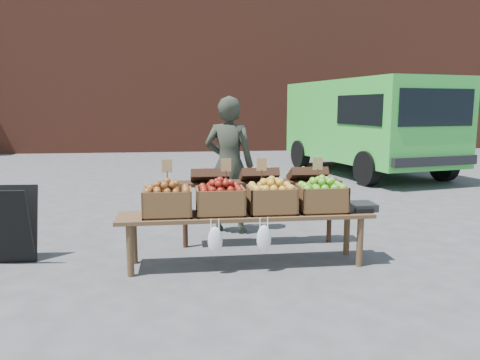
{
  "coord_description": "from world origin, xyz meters",
  "views": [
    {
      "loc": [
        -1.33,
        -4.59,
        1.7
      ],
      "look_at": [
        -0.65,
        0.72,
        0.85
      ],
      "focal_mm": 35.0,
      "sensor_mm": 36.0,
      "label": 1
    }
  ],
  "objects": [
    {
      "name": "ground",
      "position": [
        0.0,
        0.0,
        0.0
      ],
      "size": [
        80.0,
        80.0,
        0.0
      ],
      "primitive_type": "plane",
      "color": "#48484B"
    },
    {
      "name": "brick_building",
      "position": [
        0.0,
        15.0,
        5.0
      ],
      "size": [
        24.0,
        4.0,
        10.0
      ],
      "primitive_type": "cube",
      "color": "brown",
      "rests_on": "ground"
    },
    {
      "name": "delivery_van",
      "position": [
        3.32,
        6.7,
        1.16
      ],
      "size": [
        3.36,
        5.54,
        2.32
      ],
      "primitive_type": null,
      "rotation": [
        0.0,
        0.0,
        0.2
      ],
      "color": "green",
      "rests_on": "ground"
    },
    {
      "name": "vendor",
      "position": [
        -0.68,
        1.59,
        0.92
      ],
      "size": [
        0.78,
        0.65,
        1.83
      ],
      "primitive_type": "imported",
      "rotation": [
        0.0,
        0.0,
        2.78
      ],
      "color": "#2A2F25",
      "rests_on": "ground"
    },
    {
      "name": "chalkboard_sign",
      "position": [
        -3.21,
        0.62,
        0.43
      ],
      "size": [
        0.58,
        0.35,
        0.85
      ],
      "primitive_type": null,
      "rotation": [
        0.0,
        0.0,
        -0.07
      ],
      "color": "black",
      "rests_on": "ground"
    },
    {
      "name": "back_table",
      "position": [
        -0.39,
        0.94,
        0.52
      ],
      "size": [
        2.1,
        0.44,
        1.04
      ],
      "primitive_type": null,
      "color": "#331D12",
      "rests_on": "ground"
    },
    {
      "name": "display_bench",
      "position": [
        -0.65,
        0.22,
        0.28
      ],
      "size": [
        2.7,
        0.56,
        0.57
      ],
      "primitive_type": null,
      "color": "#513823",
      "rests_on": "ground"
    },
    {
      "name": "crate_golden_apples",
      "position": [
        -1.47,
        0.22,
        0.71
      ],
      "size": [
        0.5,
        0.4,
        0.28
      ],
      "primitive_type": null,
      "color": "brown",
      "rests_on": "display_bench"
    },
    {
      "name": "crate_russet_pears",
      "position": [
        -0.92,
        0.22,
        0.71
      ],
      "size": [
        0.5,
        0.4,
        0.28
      ],
      "primitive_type": null,
      "color": "#661107",
      "rests_on": "display_bench"
    },
    {
      "name": "crate_red_apples",
      "position": [
        -0.37,
        0.22,
        0.71
      ],
      "size": [
        0.5,
        0.4,
        0.28
      ],
      "primitive_type": null,
      "color": "gold",
      "rests_on": "display_bench"
    },
    {
      "name": "crate_green_apples",
      "position": [
        0.18,
        0.22,
        0.71
      ],
      "size": [
        0.5,
        0.4,
        0.28
      ],
      "primitive_type": null,
      "color": "#4CA013",
      "rests_on": "display_bench"
    },
    {
      "name": "weighing_scale",
      "position": [
        0.6,
        0.22,
        0.61
      ],
      "size": [
        0.34,
        0.3,
        0.08
      ],
      "primitive_type": "cube",
      "color": "black",
      "rests_on": "display_bench"
    }
  ]
}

